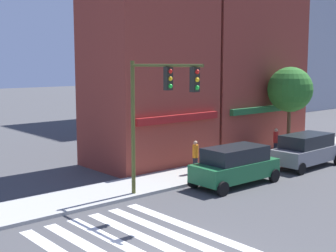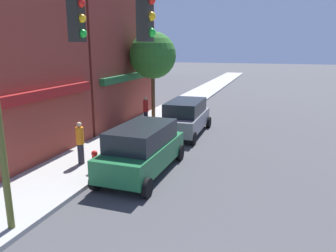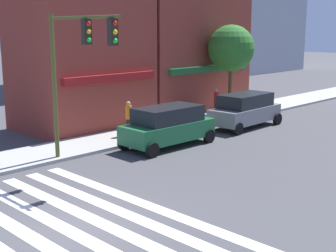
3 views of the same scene
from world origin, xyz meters
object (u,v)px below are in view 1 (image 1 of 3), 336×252
at_px(pedestrian_red_jacket, 276,142).
at_px(fire_hydrant, 201,169).
at_px(suv_grey, 306,150).
at_px(traffic_signal, 156,102).
at_px(street_tree, 290,90).
at_px(pedestrian_orange_vest, 195,156).
at_px(suv_green, 235,165).

height_order(pedestrian_red_jacket, fire_hydrant, pedestrian_red_jacket).
bearing_deg(suv_grey, traffic_signal, 178.14).
xyz_separation_m(pedestrian_red_jacket, street_tree, (1.46, 0.06, 3.26)).
distance_m(pedestrian_orange_vest, pedestrian_red_jacket, 7.23).
bearing_deg(traffic_signal, fire_hydrant, 20.56).
bearing_deg(suv_green, pedestrian_red_jacket, 22.33).
height_order(suv_grey, pedestrian_orange_vest, suv_grey).
relative_size(traffic_signal, fire_hydrant, 7.32).
relative_size(traffic_signal, suv_grey, 1.30).
height_order(suv_green, pedestrian_orange_vest, suv_green).
bearing_deg(suv_green, pedestrian_orange_vest, 94.50).
bearing_deg(street_tree, pedestrian_red_jacket, -177.57).
distance_m(suv_green, street_tree, 9.56).
bearing_deg(pedestrian_orange_vest, pedestrian_red_jacket, -164.16).
bearing_deg(suv_green, street_tree, 19.34).
height_order(traffic_signal, pedestrian_red_jacket, traffic_signal).
bearing_deg(fire_hydrant, suv_grey, -13.62).
bearing_deg(traffic_signal, pedestrian_orange_vest, 28.10).
relative_size(traffic_signal, pedestrian_red_jacket, 3.48).
xyz_separation_m(traffic_signal, street_tree, (13.57, 2.72, -0.12)).
distance_m(pedestrian_orange_vest, fire_hydrant, 1.23).
distance_m(traffic_signal, suv_green, 6.10).
xyz_separation_m(suv_green, pedestrian_orange_vest, (-0.16, 2.69, 0.04)).
xyz_separation_m(suv_green, pedestrian_red_jacket, (7.07, 2.74, 0.04)).
relative_size(traffic_signal, pedestrian_orange_vest, 3.48).
bearing_deg(pedestrian_orange_vest, suv_green, 108.80).
relative_size(suv_grey, fire_hydrant, 5.64).
bearing_deg(street_tree, traffic_signal, -168.67).
bearing_deg(pedestrian_red_jacket, suv_grey, 79.65).
relative_size(traffic_signal, suv_green, 1.30).
bearing_deg(pedestrian_orange_vest, street_tree, -163.82).
distance_m(traffic_signal, fire_hydrant, 6.00).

